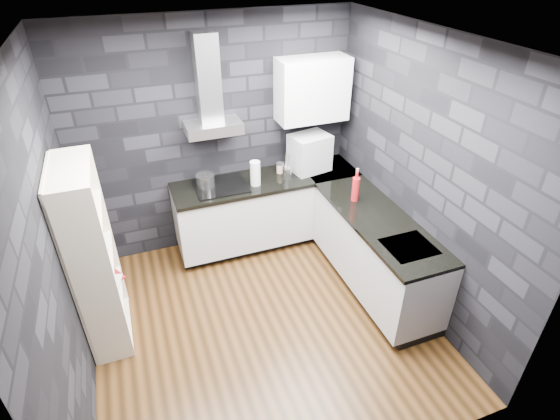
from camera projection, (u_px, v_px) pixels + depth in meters
ground at (263, 322)px, 4.42m from camera, size 3.20×3.20×0.00m
ceiling at (255, 42)px, 2.97m from camera, size 3.20×3.20×0.00m
wall_back at (215, 138)px, 4.98m from camera, size 3.20×0.05×2.70m
wall_front at (352, 357)px, 2.41m from camera, size 3.20×0.05×2.70m
wall_left at (50, 251)px, 3.21m from camera, size 0.05×3.20×2.70m
wall_right at (421, 178)px, 4.17m from camera, size 0.05×3.20×2.70m
toekick_back at (267, 235)px, 5.60m from camera, size 2.18×0.50×0.10m
toekick_right at (374, 281)px, 4.86m from camera, size 0.50×1.78×0.10m
counter_back_cab at (267, 209)px, 5.33m from camera, size 2.20×0.60×0.76m
counter_right_cab at (375, 251)px, 4.62m from camera, size 0.60×1.80×0.76m
counter_back_top at (267, 180)px, 5.11m from camera, size 2.20×0.62×0.04m
counter_right_top at (379, 220)px, 4.40m from camera, size 0.62×1.80×0.04m
counter_corner_top at (328, 169)px, 5.36m from camera, size 0.62×0.62×0.04m
hood_body at (213, 127)px, 4.69m from camera, size 0.60×0.34×0.12m
hood_chimney at (208, 78)px, 4.48m from camera, size 0.24×0.20×0.90m
upper_cabinet at (312, 90)px, 4.88m from camera, size 0.80×0.35×0.70m
cooktop at (221, 186)px, 4.94m from camera, size 0.58×0.50×0.01m
sink_rim at (409, 247)px, 4.00m from camera, size 0.44×0.40×0.01m
pot at (206, 181)px, 4.91m from camera, size 0.23×0.23×0.12m
glass_vase at (255, 173)px, 4.91m from camera, size 0.15×0.15×0.29m
storage_jar at (280, 168)px, 5.21m from camera, size 0.11×0.11×0.11m
utensil_crock at (287, 173)px, 5.08m from camera, size 0.11×0.11×0.14m
appliance_garage at (310, 153)px, 5.18m from camera, size 0.50×0.42×0.44m
red_bottle at (355, 189)px, 4.62m from camera, size 0.08×0.08×0.27m
bookshelf at (93, 259)px, 3.85m from camera, size 0.42×0.83×1.80m
fruit_bowl at (93, 262)px, 3.75m from camera, size 0.25×0.25×0.05m
book_red at (102, 273)px, 4.18m from camera, size 0.16×0.10×0.23m
book_second at (100, 275)px, 4.12m from camera, size 0.17×0.06×0.23m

